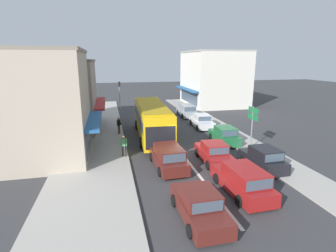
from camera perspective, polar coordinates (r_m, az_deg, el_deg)
ground_plane at (r=21.00m, az=2.97°, el=-5.99°), size 140.00×140.00×0.00m
lane_centre_line at (r=24.67m, az=0.46°, el=-2.87°), size 0.20×28.00×0.01m
sidewalk_left at (r=26.00m, az=-15.34°, el=-2.33°), size 5.20×44.00×0.14m
kerb_right at (r=28.44m, az=11.78°, el=-0.74°), size 2.80×44.00×0.12m
shopfront_corner_near at (r=21.29m, az=-25.63°, el=4.06°), size 7.25×7.59×8.02m
shopfront_mid_block at (r=29.55m, az=-22.09°, el=6.17°), size 7.76×8.93×7.30m
building_right_far at (r=44.21m, az=9.90°, el=10.19°), size 9.46×10.73×8.68m
city_bus at (r=24.77m, az=-3.56°, el=1.67°), size 3.06×10.95×3.23m
sedan_adjacent_lane_trail at (r=12.79m, az=6.81°, el=-16.82°), size 1.97×4.24×1.47m
wagon_adjacent_lane_lead at (r=18.10m, az=0.01°, el=-6.81°), size 2.08×4.57×1.58m
wagon_behind_bus_mid at (r=15.37m, az=15.94°, el=-11.36°), size 2.06×4.56×1.58m
sedan_queue_far_back at (r=19.37m, az=9.97°, el=-5.87°), size 2.02×4.26×1.47m
parked_hatchback_kerb_front at (r=19.06m, az=19.98°, el=-6.73°), size 1.91×3.75×1.54m
parked_hatchback_kerb_second at (r=23.82m, az=12.17°, el=-2.05°), size 1.92×3.76×1.54m
parked_sedan_kerb_third at (r=29.11m, az=7.34°, el=1.00°), size 2.00×4.25×1.47m
parked_wagon_kerb_rear at (r=34.60m, az=4.11°, el=3.32°), size 2.01×4.54×1.58m
traffic_light_downstreet at (r=39.39m, az=-10.52°, el=7.55°), size 0.33×0.24×4.20m
directional_road_sign at (r=22.32m, az=17.98°, el=1.77°), size 0.10×1.40×3.60m
pedestrian_with_handbag_near at (r=26.26m, az=-10.66°, el=0.34°), size 0.45×0.63×1.63m
pedestrian_browsing_midblock at (r=19.94m, az=-9.64°, el=-4.04°), size 0.52×0.36×1.63m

